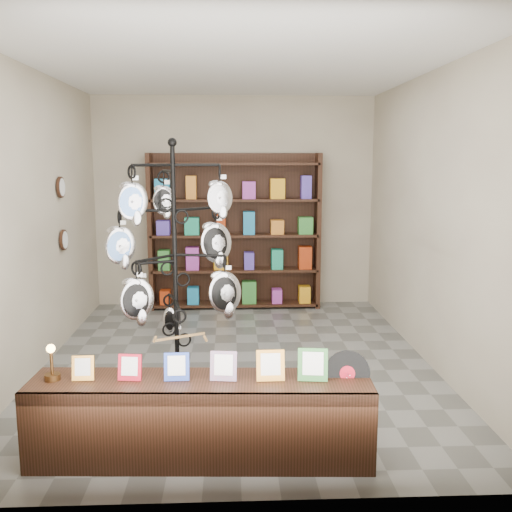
{
  "coord_description": "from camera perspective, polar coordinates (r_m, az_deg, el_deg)",
  "views": [
    {
      "loc": [
        -0.06,
        -5.75,
        2.1
      ],
      "look_at": [
        0.16,
        -1.0,
        1.3
      ],
      "focal_mm": 40.0,
      "sensor_mm": 36.0,
      "label": 1
    }
  ],
  "objects": [
    {
      "name": "wall_clocks",
      "position": [
        6.85,
        -18.81,
        4.02
      ],
      "size": [
        0.03,
        0.24,
        0.84
      ],
      "color": "black",
      "rests_on": "ground"
    },
    {
      "name": "front_shelf",
      "position": [
        4.2,
        -5.52,
        -15.93
      ],
      "size": [
        2.41,
        0.61,
        0.85
      ],
      "rotation": [
        0.0,
        0.0,
        -0.05
      ],
      "color": "black",
      "rests_on": "ground"
    },
    {
      "name": "room_envelope",
      "position": [
        5.76,
        -2.01,
        7.06
      ],
      "size": [
        5.0,
        5.0,
        5.0
      ],
      "color": "#BDB398",
      "rests_on": "ground"
    },
    {
      "name": "display_tree",
      "position": [
        4.8,
        -8.11,
        0.06
      ],
      "size": [
        1.23,
        1.23,
        2.28
      ],
      "rotation": [
        0.0,
        0.0,
        0.36
      ],
      "color": "black",
      "rests_on": "ground"
    },
    {
      "name": "ground",
      "position": [
        6.13,
        -1.91,
        -10.51
      ],
      "size": [
        5.0,
        5.0,
        0.0
      ],
      "primitive_type": "plane",
      "color": "slate",
      "rests_on": "ground"
    },
    {
      "name": "back_shelving",
      "position": [
        8.12,
        -2.14,
        1.97
      ],
      "size": [
        2.42,
        0.36,
        2.2
      ],
      "color": "black",
      "rests_on": "ground"
    }
  ]
}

